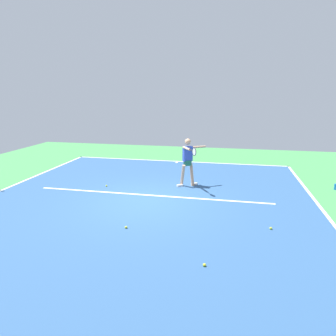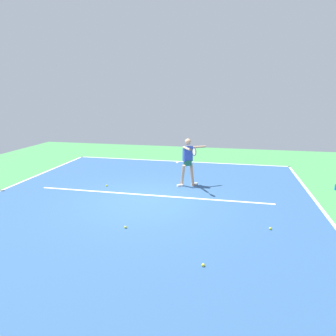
# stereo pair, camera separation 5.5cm
# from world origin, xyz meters

# --- Properties ---
(ground_plane) EXTENTS (20.67, 20.67, 0.00)m
(ground_plane) POSITION_xyz_m (0.00, 0.00, 0.00)
(ground_plane) COLOR #428E4C
(court_surface) EXTENTS (10.91, 12.02, 0.00)m
(court_surface) POSITION_xyz_m (0.00, 0.00, 0.00)
(court_surface) COLOR #2D5484
(court_surface) RESTS_ON ground_plane
(court_line_baseline_near) EXTENTS (10.91, 0.10, 0.01)m
(court_line_baseline_near) POSITION_xyz_m (0.00, -5.96, 0.00)
(court_line_baseline_near) COLOR white
(court_line_baseline_near) RESTS_ON ground_plane
(court_line_sideline_left) EXTENTS (0.10, 12.02, 0.01)m
(court_line_sideline_left) POSITION_xyz_m (-5.41, 0.00, 0.00)
(court_line_sideline_left) COLOR white
(court_line_sideline_left) RESTS_ON ground_plane
(court_line_sideline_right) EXTENTS (0.10, 12.02, 0.01)m
(court_line_sideline_right) POSITION_xyz_m (5.41, 0.00, 0.00)
(court_line_sideline_right) COLOR white
(court_line_sideline_right) RESTS_ON ground_plane
(court_line_service) EXTENTS (8.19, 0.10, 0.01)m
(court_line_service) POSITION_xyz_m (0.00, -0.58, 0.00)
(court_line_service) COLOR white
(court_line_service) RESTS_ON ground_plane
(court_line_centre_mark) EXTENTS (0.10, 0.30, 0.01)m
(court_line_centre_mark) POSITION_xyz_m (0.00, -5.76, 0.00)
(court_line_centre_mark) COLOR white
(court_line_centre_mark) RESTS_ON ground_plane
(tennis_player) EXTENTS (1.01, 1.41, 1.81)m
(tennis_player) POSITION_xyz_m (-1.10, -1.91, 1.04)
(tennis_player) COLOR tan
(tennis_player) RESTS_ON ground_plane
(tennis_ball_centre_court) EXTENTS (0.07, 0.07, 0.07)m
(tennis_ball_centre_court) POSITION_xyz_m (-0.06, 2.04, 0.03)
(tennis_ball_centre_court) COLOR yellow
(tennis_ball_centre_court) RESTS_ON ground_plane
(tennis_ball_far_corner) EXTENTS (0.07, 0.07, 0.07)m
(tennis_ball_far_corner) POSITION_xyz_m (-3.72, 1.34, 0.03)
(tennis_ball_far_corner) COLOR #CCE033
(tennis_ball_far_corner) RESTS_ON ground_plane
(tennis_ball_by_baseline) EXTENTS (0.07, 0.07, 0.07)m
(tennis_ball_by_baseline) POSITION_xyz_m (-2.20, 3.38, 0.03)
(tennis_ball_by_baseline) COLOR yellow
(tennis_ball_by_baseline) RESTS_ON ground_plane
(tennis_ball_near_player) EXTENTS (0.07, 0.07, 0.07)m
(tennis_ball_near_player) POSITION_xyz_m (1.87, -1.20, 0.03)
(tennis_ball_near_player) COLOR yellow
(tennis_ball_near_player) RESTS_ON ground_plane
(water_bottle) EXTENTS (0.07, 0.07, 0.22)m
(water_bottle) POSITION_xyz_m (-6.41, -2.55, 0.11)
(water_bottle) COLOR blue
(water_bottle) RESTS_ON ground_plane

